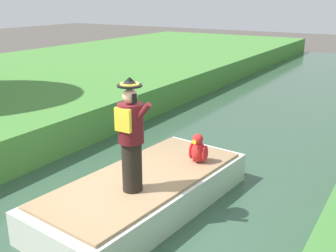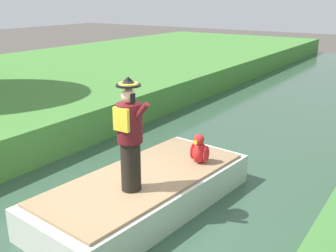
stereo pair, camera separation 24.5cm
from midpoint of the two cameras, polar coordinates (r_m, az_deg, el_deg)
ground_plane at (r=6.96m, az=-5.33°, el=-14.14°), size 80.00×80.00×0.00m
canal_water at (r=6.93m, az=-5.35°, el=-13.79°), size 5.93×48.00×0.10m
boat at (r=7.16m, az=-2.39°, el=-9.37°), size 2.17×4.34×0.61m
person_pirate at (r=6.22m, az=-4.34°, el=-1.37°), size 0.61×0.42×1.85m
parrot_plush at (r=7.50m, az=5.45°, el=-3.48°), size 0.36×0.34×0.57m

